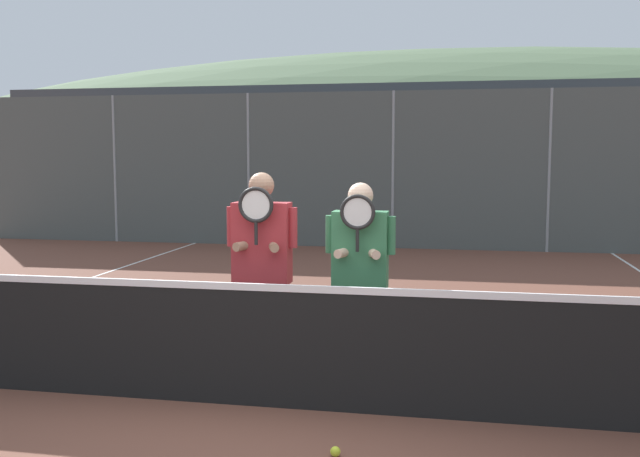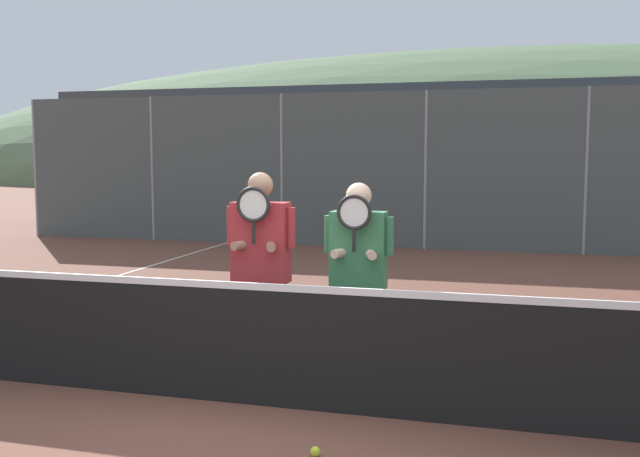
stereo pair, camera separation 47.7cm
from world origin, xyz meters
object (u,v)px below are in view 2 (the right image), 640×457
Objects in this scene: car_far_left at (266,196)px; tennis_ball_on_court at (315,452)px; player_leftmost at (261,257)px; player_center_left at (358,265)px; car_left_of_center at (452,197)px.

car_far_left reaches higher than tennis_ball_on_court.
player_leftmost reaches higher than tennis_ball_on_court.
player_center_left is 12.54m from car_left_of_center.
car_far_left is at bearing 112.93° from player_center_left.
tennis_ball_on_court is at bearing -57.86° from player_leftmost.
player_leftmost is 1.05× the size of player_center_left.
tennis_ball_on_court is at bearing -88.73° from car_left_of_center.
player_leftmost is 0.40× the size of car_far_left.
tennis_ball_on_court is (0.05, -1.56, -1.02)m from player_center_left.
car_left_of_center is (5.11, -0.16, 0.05)m from car_far_left.
player_center_left reaches higher than car_far_left.
car_left_of_center is 14.13m from tennis_ball_on_court.
tennis_ball_on_court is (0.89, -1.42, -1.07)m from player_leftmost.
car_far_left is at bearing 110.84° from tennis_ball_on_court.
player_center_left is at bearing 9.55° from player_leftmost.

